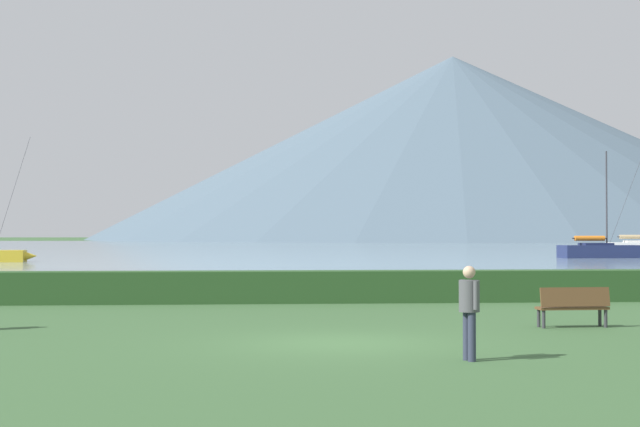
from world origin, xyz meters
The scene contains 7 objects.
ground_plane centered at (0.00, 0.00, 0.00)m, with size 1000.00×1000.00×0.00m, color #385B33.
harbor_water centered at (0.00, 137.00, 0.00)m, with size 320.00×246.00×0.00m, color gray.
hedge_line centered at (0.00, 11.00, 0.51)m, with size 80.00×1.20×1.01m, color #284C23.
sailboat_slip_3 centered at (29.92, 62.50, 0.69)m, with size 8.51×2.89×9.67m.
park_bench_near_path centered at (5.75, 2.68, 0.53)m, with size 1.69×0.54×0.95m.
person_standing_walker centered at (1.96, -2.70, 0.97)m, with size 0.36×0.55×1.65m.
distant_hill_west_ridge centered at (72.80, 314.05, 33.66)m, with size 262.60×262.60×67.33m, color #4C6070.
Camera 1 is at (-1.86, -18.50, 2.22)m, focal length 51.76 mm.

